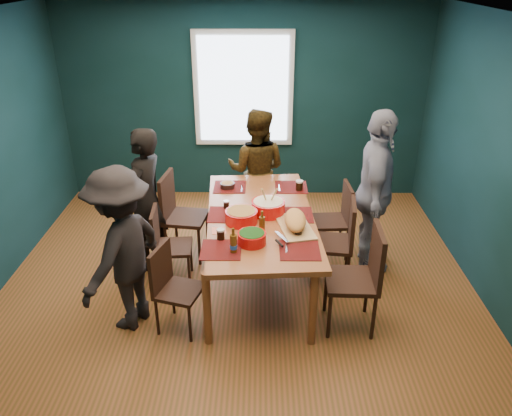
# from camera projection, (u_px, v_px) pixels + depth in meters

# --- Properties ---
(room) EXTENTS (5.01, 5.01, 2.71)m
(room) POSITION_uv_depth(u_px,v_px,m) (236.00, 160.00, 4.86)
(room) COLOR #9C512D
(room) RESTS_ON ground
(dining_table) EXTENTS (1.19, 2.18, 0.80)m
(dining_table) POSITION_uv_depth(u_px,v_px,m) (260.00, 221.00, 5.08)
(dining_table) COLOR #A75E32
(dining_table) RESTS_ON floor
(chair_left_far) EXTENTS (0.51, 0.51, 1.00)m
(chair_left_far) POSITION_uv_depth(u_px,v_px,m) (177.00, 209.00, 5.65)
(chair_left_far) COLOR black
(chair_left_far) RESTS_ON floor
(chair_left_mid) EXTENTS (0.41, 0.41, 0.85)m
(chair_left_mid) POSITION_uv_depth(u_px,v_px,m) (165.00, 241.00, 5.20)
(chair_left_mid) COLOR black
(chair_left_mid) RESTS_ON floor
(chair_left_near) EXTENTS (0.48, 0.48, 0.84)m
(chair_left_near) POSITION_uv_depth(u_px,v_px,m) (171.00, 282.00, 4.53)
(chair_left_near) COLOR black
(chair_left_near) RESTS_ON floor
(chair_right_far) EXTENTS (0.42, 0.42, 0.87)m
(chair_right_far) POSITION_uv_depth(u_px,v_px,m) (338.00, 215.00, 5.70)
(chair_right_far) COLOR black
(chair_right_far) RESTS_ON floor
(chair_right_mid) EXTENTS (0.48, 0.48, 0.94)m
(chair_right_mid) POSITION_uv_depth(u_px,v_px,m) (341.00, 236.00, 5.17)
(chair_right_mid) COLOR black
(chair_right_mid) RESTS_ON floor
(chair_right_near) EXTENTS (0.48, 0.48, 1.02)m
(chair_right_near) POSITION_uv_depth(u_px,v_px,m) (363.00, 272.00, 4.50)
(chair_right_near) COLOR black
(chair_right_near) RESTS_ON floor
(person_far_left) EXTENTS (0.56, 0.68, 1.60)m
(person_far_left) POSITION_uv_depth(u_px,v_px,m) (146.00, 200.00, 5.37)
(person_far_left) COLOR black
(person_far_left) RESTS_ON floor
(person_back) EXTENTS (0.86, 0.73, 1.55)m
(person_back) POSITION_uv_depth(u_px,v_px,m) (257.00, 170.00, 6.19)
(person_back) COLOR black
(person_back) RESTS_ON floor
(person_right) EXTENTS (0.62, 1.12, 1.80)m
(person_right) POSITION_uv_depth(u_px,v_px,m) (375.00, 193.00, 5.30)
(person_right) COLOR silver
(person_right) RESTS_ON floor
(person_near_left) EXTENTS (0.94, 1.17, 1.58)m
(person_near_left) POSITION_uv_depth(u_px,v_px,m) (122.00, 250.00, 4.46)
(person_near_left) COLOR black
(person_near_left) RESTS_ON floor
(bowl_salad) EXTENTS (0.32, 0.32, 0.13)m
(bowl_salad) POSITION_uv_depth(u_px,v_px,m) (241.00, 216.00, 4.87)
(bowl_salad) COLOR red
(bowl_salad) RESTS_ON dining_table
(bowl_dumpling) EXTENTS (0.34, 0.34, 0.32)m
(bowl_dumpling) POSITION_uv_depth(u_px,v_px,m) (268.00, 207.00, 5.04)
(bowl_dumpling) COLOR red
(bowl_dumpling) RESTS_ON dining_table
(bowl_herbs) EXTENTS (0.26, 0.26, 0.11)m
(bowl_herbs) POSITION_uv_depth(u_px,v_px,m) (252.00, 238.00, 4.51)
(bowl_herbs) COLOR red
(bowl_herbs) RESTS_ON dining_table
(cutting_board) EXTENTS (0.40, 0.72, 0.15)m
(cutting_board) POSITION_uv_depth(u_px,v_px,m) (295.00, 222.00, 4.77)
(cutting_board) COLOR #DBAC76
(cutting_board) RESTS_ON dining_table
(small_bowl) EXTENTS (0.16, 0.16, 0.07)m
(small_bowl) POSITION_uv_depth(u_px,v_px,m) (227.00, 185.00, 5.63)
(small_bowl) COLOR black
(small_bowl) RESTS_ON dining_table
(beer_bottle_a) EXTENTS (0.07, 0.07, 0.24)m
(beer_bottle_a) POSITION_uv_depth(u_px,v_px,m) (233.00, 244.00, 4.36)
(beer_bottle_a) COLOR #4D2F0D
(beer_bottle_a) RESTS_ON dining_table
(beer_bottle_b) EXTENTS (0.06, 0.06, 0.22)m
(beer_bottle_b) POSITION_uv_depth(u_px,v_px,m) (262.00, 224.00, 4.69)
(beer_bottle_b) COLOR #4D2F0D
(beer_bottle_b) RESTS_ON dining_table
(cola_glass_a) EXTENTS (0.08, 0.08, 0.11)m
(cola_glass_a) POSITION_uv_depth(u_px,v_px,m) (221.00, 234.00, 4.58)
(cola_glass_a) COLOR black
(cola_glass_a) RESTS_ON dining_table
(cola_glass_b) EXTENTS (0.07, 0.07, 0.10)m
(cola_glass_b) POSITION_uv_depth(u_px,v_px,m) (299.00, 231.00, 4.64)
(cola_glass_b) COLOR black
(cola_glass_b) RESTS_ON dining_table
(cola_glass_c) EXTENTS (0.08, 0.08, 0.12)m
(cola_glass_c) POSITION_uv_depth(u_px,v_px,m) (299.00, 185.00, 5.56)
(cola_glass_c) COLOR black
(cola_glass_c) RESTS_ON dining_table
(cola_glass_d) EXTENTS (0.06, 0.06, 0.09)m
(cola_glass_d) POSITION_uv_depth(u_px,v_px,m) (226.00, 204.00, 5.16)
(cola_glass_d) COLOR black
(cola_glass_d) RESTS_ON dining_table
(napkin_a) EXTENTS (0.13, 0.13, 0.00)m
(napkin_a) POSITION_uv_depth(u_px,v_px,m) (291.00, 214.00, 5.06)
(napkin_a) COLOR #F37F66
(napkin_a) RESTS_ON dining_table
(napkin_b) EXTENTS (0.15, 0.15, 0.00)m
(napkin_b) POSITION_uv_depth(u_px,v_px,m) (219.00, 231.00, 4.75)
(napkin_b) COLOR #F37F66
(napkin_b) RESTS_ON dining_table
(napkin_c) EXTENTS (0.14, 0.14, 0.00)m
(napkin_c) POSITION_uv_depth(u_px,v_px,m) (294.00, 254.00, 4.38)
(napkin_c) COLOR #F37F66
(napkin_c) RESTS_ON dining_table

